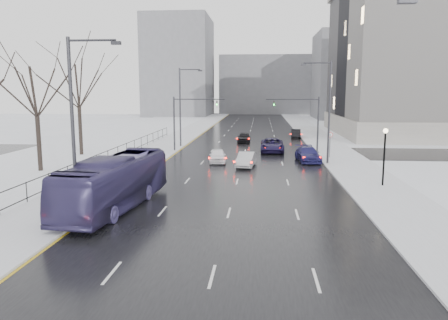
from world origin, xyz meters
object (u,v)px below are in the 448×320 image
(sedan_right_cross, at_px, (272,145))
(sedan_center_far, at_px, (244,137))
(tree_park_d, at_px, (41,172))
(sedan_center_near, at_px, (218,156))
(tree_park_e, at_px, (82,155))
(streetlight_l_near, at_px, (76,120))
(bus, at_px, (115,182))
(sedan_right_distant, at_px, (296,134))
(streetlight_r_mid, at_px, (327,107))
(sedan_right_near, at_px, (246,159))
(no_uturn_sign, at_px, (330,137))
(mast_signal_right, at_px, (309,118))
(sedan_right_far, at_px, (308,154))
(mast_signal_left, at_px, (183,117))
(lamppost_r_mid, at_px, (385,149))
(streetlight_l_far, at_px, (182,103))

(sedan_right_cross, bearing_deg, sedan_center_far, 111.96)
(tree_park_d, distance_m, sedan_center_near, 16.55)
(tree_park_e, height_order, sedan_center_near, tree_park_e)
(streetlight_l_near, height_order, bus, streetlight_l_near)
(sedan_right_distant, bearing_deg, sedan_center_far, -136.54)
(streetlight_r_mid, xyz_separation_m, streetlight_l_near, (-16.33, -20.00, 0.00))
(streetlight_l_near, bearing_deg, tree_park_e, 112.69)
(bus, distance_m, sedan_right_distant, 43.97)
(sedan_center_far, bearing_deg, sedan_right_near, -85.80)
(no_uturn_sign, height_order, sedan_right_near, no_uturn_sign)
(tree_park_d, distance_m, streetlight_l_near, 17.90)
(mast_signal_right, bearing_deg, sedan_right_distant, 90.45)
(sedan_right_far, bearing_deg, streetlight_r_mid, -50.59)
(mast_signal_right, distance_m, sedan_right_near, 12.60)
(mast_signal_right, distance_m, mast_signal_left, 14.65)
(no_uturn_sign, height_order, sedan_right_far, no_uturn_sign)
(mast_signal_left, relative_size, no_uturn_sign, 2.41)
(mast_signal_left, height_order, sedan_center_far, mast_signal_left)
(sedan_center_near, bearing_deg, sedan_right_distant, 62.90)
(tree_park_d, xyz_separation_m, sedan_right_near, (18.30, 3.95, 0.73))
(tree_park_e, height_order, sedan_right_distant, tree_park_e)
(streetlight_r_mid, distance_m, sedan_right_near, 9.32)
(streetlight_r_mid, height_order, sedan_center_far, streetlight_r_mid)
(streetlight_r_mid, relative_size, streetlight_l_near, 1.00)
(lamppost_r_mid, bearing_deg, sedan_right_distant, 96.36)
(no_uturn_sign, distance_m, sedan_right_far, 3.86)
(no_uturn_sign, bearing_deg, streetlight_l_far, 155.27)
(bus, height_order, sedan_right_distant, bus)
(streetlight_l_near, height_order, sedan_center_near, streetlight_l_near)
(mast_signal_left, distance_m, sedan_center_far, 12.30)
(tree_park_e, relative_size, lamppost_r_mid, 3.15)
(tree_park_d, relative_size, sedan_right_cross, 2.16)
(sedan_center_near, distance_m, sedan_right_far, 9.21)
(lamppost_r_mid, bearing_deg, mast_signal_right, 101.54)
(streetlight_r_mid, distance_m, streetlight_l_far, 20.27)
(streetlight_l_near, xyz_separation_m, sedan_right_near, (8.67, 17.95, -4.88))
(lamppost_r_mid, xyz_separation_m, sedan_right_near, (-10.50, 7.95, -2.21))
(tree_park_e, height_order, sedan_center_far, tree_park_e)
(streetlight_r_mid, relative_size, streetlight_l_far, 1.00)
(sedan_center_near, height_order, sedan_right_distant, sedan_center_near)
(sedan_right_far, bearing_deg, tree_park_d, -168.29)
(no_uturn_sign, xyz_separation_m, sedan_right_near, (-8.70, -6.05, -1.57))
(mast_signal_left, relative_size, sedan_center_near, 1.61)
(tree_park_e, relative_size, mast_signal_right, 2.08)
(streetlight_r_mid, relative_size, lamppost_r_mid, 2.34)
(tree_park_d, bearing_deg, streetlight_l_near, -55.47)
(streetlight_l_far, relative_size, sedan_right_near, 2.37)
(streetlight_r_mid, relative_size, sedan_center_far, 2.40)
(sedan_right_far, distance_m, sedan_center_far, 17.63)
(streetlight_l_far, height_order, mast_signal_left, streetlight_l_far)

